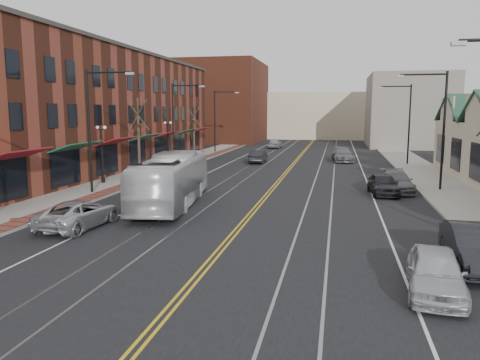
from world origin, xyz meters
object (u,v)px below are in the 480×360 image
at_px(parked_car_b, 475,247).
at_px(parked_car_d, 383,184).
at_px(parked_suv, 79,214).
at_px(parked_car_c, 396,182).
at_px(parked_car_a, 436,272).
at_px(transit_bus, 172,180).

xyz_separation_m(parked_car_b, parked_car_d, (-1.80, 14.59, -0.05)).
relative_size(parked_suv, parked_car_d, 1.13).
bearing_deg(parked_car_b, parked_car_c, 94.51).
distance_m(parked_car_b, parked_car_c, 16.00).
relative_size(parked_car_b, parked_car_d, 1.10).
xyz_separation_m(parked_car_a, parked_car_d, (0.00, 17.31, 0.03)).
xyz_separation_m(parked_car_a, parked_car_b, (1.80, 2.73, 0.08)).
distance_m(parked_suv, parked_car_d, 19.28).
height_order(parked_car_a, parked_car_c, parked_car_c).
xyz_separation_m(transit_bus, parked_suv, (-2.54, -5.88, -0.84)).
bearing_deg(parked_car_b, transit_bus, 151.23).
bearing_deg(parked_car_c, parked_suv, -142.63).
bearing_deg(parked_car_a, transit_bus, 144.92).
bearing_deg(parked_car_d, parked_suv, -145.59).
distance_m(transit_bus, parked_car_a, 16.69).
bearing_deg(transit_bus, parked_car_c, -157.58).
distance_m(parked_car_a, parked_car_d, 17.31).
distance_m(parked_car_a, parked_car_b, 3.27).
bearing_deg(parked_car_d, transit_bus, -157.90).
distance_m(parked_suv, parked_car_b, 16.98).
xyz_separation_m(transit_bus, parked_car_b, (14.26, -8.34, -0.74)).
bearing_deg(parked_suv, parked_car_d, -137.21).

